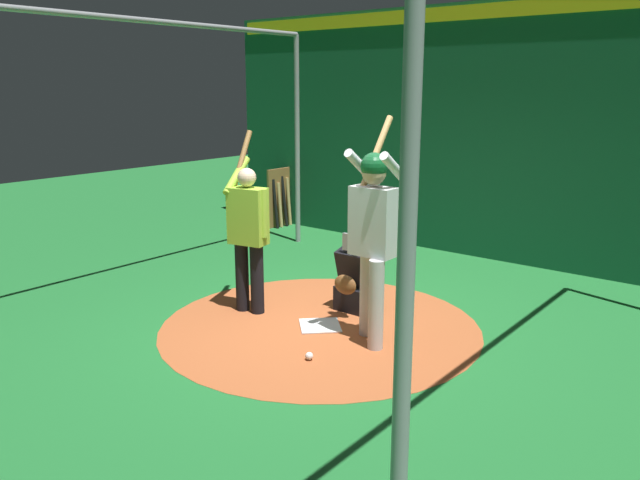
{
  "coord_description": "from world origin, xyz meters",
  "views": [
    {
      "loc": [
        4.92,
        3.94,
        2.5
      ],
      "look_at": [
        0.0,
        0.0,
        0.95
      ],
      "focal_mm": 35.41,
      "sensor_mm": 36.0,
      "label": 1
    }
  ],
  "objects_px": {
    "catcher": "(356,280)",
    "bat_rack": "(285,198)",
    "batter": "(373,228)",
    "home_plate": "(320,325)",
    "visitor": "(248,230)",
    "baseball_0": "(309,356)"
  },
  "relations": [
    {
      "from": "batter",
      "to": "bat_rack",
      "type": "distance_m",
      "value": 5.56
    },
    {
      "from": "bat_rack",
      "to": "home_plate",
      "type": "bearing_deg",
      "value": 46.0
    },
    {
      "from": "batter",
      "to": "baseball_0",
      "type": "bearing_deg",
      "value": -14.44
    },
    {
      "from": "visitor",
      "to": "catcher",
      "type": "bearing_deg",
      "value": 118.51
    },
    {
      "from": "bat_rack",
      "to": "batter",
      "type": "bearing_deg",
      "value": 50.78
    },
    {
      "from": "visitor",
      "to": "batter",
      "type": "bearing_deg",
      "value": 83.7
    },
    {
      "from": "home_plate",
      "to": "catcher",
      "type": "relative_size",
      "value": 0.45
    },
    {
      "from": "home_plate",
      "to": "catcher",
      "type": "bearing_deg",
      "value": -179.92
    },
    {
      "from": "baseball_0",
      "to": "catcher",
      "type": "bearing_deg",
      "value": -161.77
    },
    {
      "from": "catcher",
      "to": "bat_rack",
      "type": "xyz_separation_m",
      "value": [
        -2.86,
        -3.63,
        0.13
      ]
    },
    {
      "from": "visitor",
      "to": "baseball_0",
      "type": "distance_m",
      "value": 1.75
    },
    {
      "from": "home_plate",
      "to": "batter",
      "type": "distance_m",
      "value": 1.32
    },
    {
      "from": "home_plate",
      "to": "baseball_0",
      "type": "bearing_deg",
      "value": 31.91
    },
    {
      "from": "catcher",
      "to": "baseball_0",
      "type": "xyz_separation_m",
      "value": [
        1.37,
        0.45,
        -0.32
      ]
    },
    {
      "from": "visitor",
      "to": "bat_rack",
      "type": "relative_size",
      "value": 1.91
    },
    {
      "from": "bat_rack",
      "to": "baseball_0",
      "type": "bearing_deg",
      "value": 43.98
    },
    {
      "from": "home_plate",
      "to": "visitor",
      "type": "height_order",
      "value": "visitor"
    },
    {
      "from": "home_plate",
      "to": "visitor",
      "type": "relative_size",
      "value": 0.21
    },
    {
      "from": "batter",
      "to": "catcher",
      "type": "bearing_deg",
      "value": -134.34
    },
    {
      "from": "batter",
      "to": "catcher",
      "type": "xyz_separation_m",
      "value": [
        -0.63,
        -0.64,
        -0.8
      ]
    },
    {
      "from": "bat_rack",
      "to": "catcher",
      "type": "bearing_deg",
      "value": 51.77
    },
    {
      "from": "bat_rack",
      "to": "baseball_0",
      "type": "distance_m",
      "value": 5.9
    }
  ]
}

